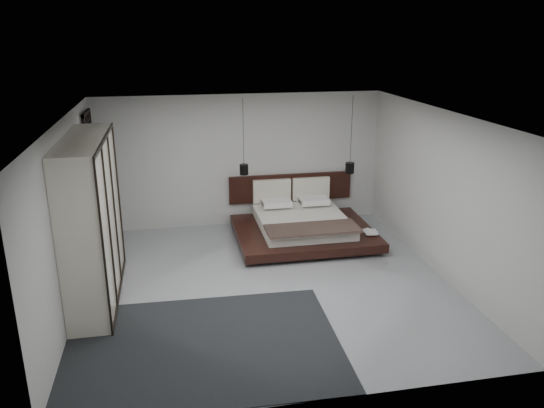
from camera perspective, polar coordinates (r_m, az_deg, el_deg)
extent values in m
plane|color=gray|center=(8.95, -0.53, -8.58)|extent=(6.00, 6.00, 0.00)
plane|color=white|center=(8.08, -0.59, 9.42)|extent=(6.00, 6.00, 0.00)
plane|color=#B9B9B7|center=(11.27, -3.36, 4.66)|extent=(6.00, 0.00, 6.00)
plane|color=#B9B9B7|center=(5.71, 5.02, -9.36)|extent=(6.00, 0.00, 6.00)
plane|color=#B9B9B7|center=(8.43, -21.04, -1.27)|extent=(0.00, 6.00, 6.00)
plane|color=#B9B9B7|center=(9.41, 17.72, 1.06)|extent=(0.00, 6.00, 6.00)
cube|color=black|center=(10.77, -18.69, 2.53)|extent=(0.05, 0.90, 2.60)
cube|color=black|center=(10.71, 3.43, -3.73)|extent=(2.12, 1.74, 0.08)
cube|color=black|center=(10.66, 3.44, -3.10)|extent=(2.70, 2.22, 0.17)
cube|color=silver|center=(10.71, 3.30, -1.90)|extent=(1.74, 1.93, 0.21)
cube|color=black|center=(9.98, 4.37, -2.66)|extent=(1.76, 0.68, 0.05)
cube|color=white|center=(11.25, 0.38, 0.04)|extent=(0.60, 0.39, 0.12)
cube|color=white|center=(11.43, 4.37, 0.28)|extent=(0.60, 0.39, 0.12)
cube|color=white|center=(11.11, 0.52, 0.12)|extent=(0.60, 0.39, 0.12)
cube|color=white|center=(11.29, 4.56, 0.36)|extent=(0.60, 0.39, 0.12)
cube|color=black|center=(11.58, 2.02, 1.80)|extent=(2.70, 0.08, 0.60)
cube|color=silver|center=(11.42, -0.01, 1.41)|extent=(0.82, 0.10, 0.50)
cube|color=silver|center=(11.61, 4.21, 1.65)|extent=(0.82, 0.10, 0.50)
imported|color=#99724C|center=(10.52, 9.99, -3.07)|extent=(0.33, 0.37, 0.03)
imported|color=#99724C|center=(10.48, 9.95, -3.00)|extent=(0.30, 0.37, 0.02)
cylinder|color=black|center=(10.46, -3.11, 7.77)|extent=(0.01, 0.01, 1.31)
cylinder|color=black|center=(10.62, -3.04, 3.73)|extent=(0.17, 0.17, 0.21)
cylinder|color=#FFE0B2|center=(10.64, -3.03, 3.25)|extent=(0.13, 0.13, 0.01)
cylinder|color=black|center=(10.99, 8.55, 7.92)|extent=(0.01, 0.01, 1.38)
cylinder|color=black|center=(11.16, 8.36, 3.86)|extent=(0.18, 0.18, 0.23)
cylinder|color=#FFE0B2|center=(11.18, 8.34, 3.38)|extent=(0.14, 0.14, 0.01)
cube|color=silver|center=(8.54, -18.84, -1.67)|extent=(0.59, 2.55, 2.55)
cube|color=black|center=(8.18, -17.59, 6.68)|extent=(0.03, 2.55, 0.06)
cube|color=black|center=(8.98, -16.07, -9.04)|extent=(0.03, 2.55, 0.06)
cube|color=black|center=(7.32, -17.66, -4.88)|extent=(0.03, 0.05, 2.55)
cube|color=black|center=(8.10, -17.06, -2.55)|extent=(0.03, 0.05, 2.55)
cube|color=black|center=(8.90, -16.56, -0.64)|extent=(0.03, 0.05, 2.55)
cube|color=black|center=(9.71, -16.16, 0.95)|extent=(0.03, 0.05, 2.55)
cube|color=black|center=(7.41, -7.58, -14.91)|extent=(3.77, 2.75, 0.02)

